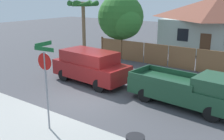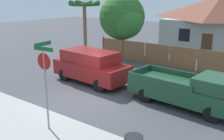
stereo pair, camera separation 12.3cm
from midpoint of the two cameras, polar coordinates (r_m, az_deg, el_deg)
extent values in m
plane|color=#47474C|center=(13.40, -5.98, -6.35)|extent=(80.00, 80.00, 0.00)
cube|color=#A3A39E|center=(11.24, -18.50, -11.67)|extent=(36.00, 3.20, 0.01)
cube|color=brown|center=(22.13, -0.19, 4.74)|extent=(1.96, 0.06, 1.58)
cube|color=brown|center=(21.02, 4.32, 4.11)|extent=(1.96, 0.06, 1.58)
cube|color=brown|center=(20.06, 9.29, 3.38)|extent=(1.96, 0.06, 1.58)
cube|color=brown|center=(19.26, 14.71, 2.55)|extent=(1.96, 0.06, 1.58)
cube|color=brown|center=(18.66, 20.53, 1.64)|extent=(1.96, 0.06, 1.58)
cube|color=brown|center=(22.72, -2.28, 5.15)|extent=(0.12, 0.12, 1.68)
cube|color=#B2C1B7|center=(26.70, 21.62, 7.06)|extent=(8.96, 6.58, 2.98)
pyramid|color=brown|center=(26.48, 22.19, 12.55)|extent=(9.67, 7.11, 2.15)
cube|color=black|center=(24.13, 15.00, 7.39)|extent=(1.00, 0.04, 1.10)
cube|color=brown|center=(23.61, 19.44, 5.06)|extent=(0.90, 0.04, 2.00)
cylinder|color=brown|center=(23.11, 1.69, 5.55)|extent=(0.40, 0.40, 1.85)
sphere|color=#2D6B28|center=(22.81, 1.74, 11.47)|extent=(3.91, 3.91, 3.91)
sphere|color=#31732C|center=(21.95, 2.94, 10.26)|extent=(2.54, 2.54, 2.54)
cylinder|color=brown|center=(21.60, -6.32, 8.44)|extent=(0.28, 0.28, 4.61)
cone|color=#235B23|center=(20.91, -4.79, 13.96)|extent=(0.44, 1.52, 0.67)
cone|color=#235B23|center=(21.70, -4.39, 14.04)|extent=(1.54, 1.14, 0.67)
cone|color=#235B23|center=(22.23, -6.04, 14.04)|extent=(1.54, 1.14, 0.67)
cone|color=#235B23|center=(21.99, -8.10, 13.95)|extent=(0.44, 1.52, 0.67)
cone|color=#235B23|center=(21.20, -8.63, 13.87)|extent=(1.54, 1.14, 0.67)
cone|color=#235B23|center=(20.65, -6.97, 13.88)|extent=(1.54, 1.14, 0.67)
cube|color=maroon|center=(15.66, -4.86, 0.06)|extent=(4.94, 2.35, 0.91)
cube|color=maroon|center=(15.54, -5.24, 2.97)|extent=(3.49, 2.07, 0.68)
cube|color=black|center=(14.47, -0.81, 2.07)|extent=(0.20, 1.73, 0.57)
cylinder|color=black|center=(15.44, 1.37, -1.81)|extent=(0.73, 0.22, 0.73)
cylinder|color=black|center=(14.20, -3.08, -3.42)|extent=(0.73, 0.22, 0.73)
cylinder|color=black|center=(17.39, -6.24, 0.12)|extent=(0.73, 0.22, 0.73)
cylinder|color=black|center=(16.30, -10.69, -1.13)|extent=(0.73, 0.22, 0.73)
cube|color=#1E472D|center=(12.85, 15.28, -4.42)|extent=(5.46, 2.41, 0.77)
cube|color=#1E472D|center=(12.14, 21.72, -2.78)|extent=(1.84, 1.96, 0.59)
cube|color=#1E472D|center=(13.87, 13.78, -0.55)|extent=(3.33, 0.35, 0.27)
cube|color=#1E472D|center=(12.28, 9.77, -2.44)|extent=(3.33, 0.35, 0.27)
cube|color=#1E472D|center=(13.92, 5.72, -0.11)|extent=(0.23, 1.88, 0.27)
cylinder|color=black|center=(11.67, 20.61, -8.96)|extent=(0.69, 0.22, 0.69)
cylinder|color=black|center=(14.42, 10.80, -3.47)|extent=(0.69, 0.22, 0.69)
cylinder|color=black|center=(13.00, 6.89, -5.46)|extent=(0.69, 0.22, 0.69)
cylinder|color=gray|center=(10.25, -14.32, -4.61)|extent=(0.07, 0.07, 3.09)
cylinder|color=red|center=(9.91, -14.77, 1.78)|extent=(0.64, 0.10, 0.64)
cylinder|color=white|center=(9.91, -14.78, 1.78)|extent=(0.68, 0.09, 0.68)
cube|color=#19602D|center=(9.81, -14.97, 4.44)|extent=(0.91, 0.13, 0.15)
cube|color=#19602D|center=(9.78, -15.04, 5.47)|extent=(0.12, 0.82, 0.15)
cylinder|color=black|center=(8.20, 4.65, -14.46)|extent=(0.59, 0.59, 0.08)
camera|label=1|loc=(0.06, -90.28, -0.08)|focal=42.00mm
camera|label=2|loc=(0.06, 89.72, 0.08)|focal=42.00mm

